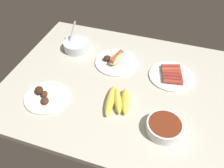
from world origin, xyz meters
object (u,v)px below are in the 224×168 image
object	(u,v)px
plate_hotdog_assembled	(116,60)
banana_bunch	(117,101)
bowl_coleslaw	(77,45)
bowl_chili	(164,127)
plate_grilled_meat	(46,97)
plate_sausages	(171,75)

from	to	relation	value
plate_hotdog_assembled	banana_bunch	bearing A→B (deg)	108.77
banana_bunch	bowl_coleslaw	distance (cm)	48.52
plate_hotdog_assembled	bowl_chili	distance (cm)	49.08
banana_bunch	plate_hotdog_assembled	distance (cm)	29.79
bowl_coleslaw	plate_hotdog_assembled	world-z (taller)	bowl_coleslaw
plate_grilled_meat	bowl_chili	world-z (taller)	bowl_chili
plate_grilled_meat	bowl_coleslaw	xyz separation A→B (cm)	(2.24, -40.44, 2.05)
bowl_coleslaw	plate_hotdog_assembled	distance (cm)	26.47
plate_grilled_meat	plate_hotdog_assembled	distance (cm)	42.89
bowl_chili	plate_grilled_meat	bearing A→B (deg)	-0.85
banana_bunch	bowl_coleslaw	world-z (taller)	bowl_coleslaw
plate_grilled_meat	plate_sausages	bearing A→B (deg)	-148.27
plate_hotdog_assembled	plate_grilled_meat	bearing A→B (deg)	56.34
plate_sausages	banana_bunch	world-z (taller)	banana_bunch
plate_sausages	banana_bunch	bearing A→B (deg)	50.92
plate_grilled_meat	plate_hotdog_assembled	xyz separation A→B (cm)	(-23.77, -35.69, 0.80)
plate_sausages	bowl_coleslaw	xyz separation A→B (cm)	(57.03, -6.55, 1.90)
plate_sausages	plate_hotdog_assembled	bearing A→B (deg)	-3.34
bowl_coleslaw	bowl_chili	world-z (taller)	bowl_coleslaw
plate_sausages	plate_hotdog_assembled	world-z (taller)	plate_hotdog_assembled
plate_grilled_meat	bowl_coleslaw	size ratio (longest dim) A/B	1.41
bowl_coleslaw	bowl_chili	distance (cm)	71.81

